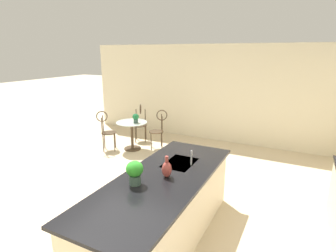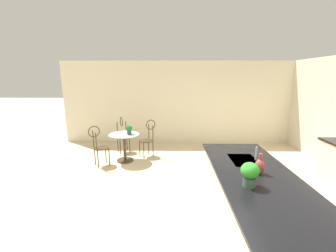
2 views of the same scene
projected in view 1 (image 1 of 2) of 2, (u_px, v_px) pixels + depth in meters
name	position (u px, v px, depth m)	size (l,w,h in m)	color
ground_plane	(125.00, 211.00, 4.36)	(40.00, 40.00, 0.00)	beige
wall_left_window	(212.00, 93.00, 7.65)	(0.12, 7.80, 2.70)	beige
kitchen_island	(162.00, 209.00, 3.60)	(2.80, 1.06, 0.92)	beige
bistro_table	(132.00, 133.00, 7.03)	(0.80, 0.80, 0.74)	#3D2D1E
chair_near_window	(106.00, 129.00, 6.95)	(0.53, 0.53, 1.04)	#3D2D1E
chair_by_island	(158.00, 127.00, 7.07)	(0.52, 0.52, 1.04)	#3D2D1E
chair_toward_desk	(141.00, 121.00, 7.73)	(0.52, 0.51, 1.04)	#3D2D1E
sink_faucet	(191.00, 158.00, 3.85)	(0.02, 0.02, 0.22)	#B2B5BA
potted_plant_on_table	(136.00, 118.00, 6.84)	(0.17, 0.17, 0.23)	#385147
potted_plant_counter_near	(135.00, 171.00, 3.27)	(0.21, 0.21, 0.30)	#385147
vase_on_counter	(167.00, 169.00, 3.48)	(0.13, 0.13, 0.29)	#993D38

